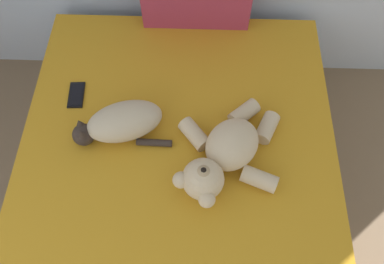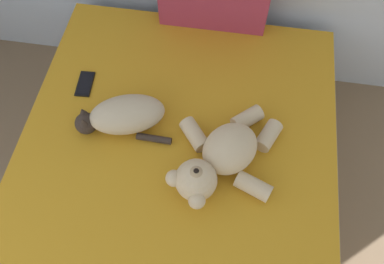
# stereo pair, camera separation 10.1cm
# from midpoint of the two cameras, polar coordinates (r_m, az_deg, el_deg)

# --- Properties ---
(bed) EXTENTS (1.49, 2.04, 0.53)m
(bed) POSITION_cam_midpoint_polar(r_m,az_deg,el_deg) (1.93, -1.40, -10.34)
(bed) COLOR #9E7A56
(bed) RESTS_ON ground_plane
(cat) EXTENTS (0.44, 0.29, 0.15)m
(cat) POSITION_cam_midpoint_polar(r_m,az_deg,el_deg) (1.77, -8.47, 2.31)
(cat) COLOR #C6B293
(cat) RESTS_ON bed
(teddy_bear) EXTENTS (0.47, 0.55, 0.19)m
(teddy_bear) POSITION_cam_midpoint_polar(r_m,az_deg,el_deg) (1.64, 5.95, -3.91)
(teddy_bear) COLOR beige
(teddy_bear) RESTS_ON bed
(cell_phone) EXTENTS (0.08, 0.15, 0.01)m
(cell_phone) POSITION_cam_midpoint_polar(r_m,az_deg,el_deg) (1.98, -14.03, 6.81)
(cell_phone) COLOR black
(cell_phone) RESTS_ON bed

